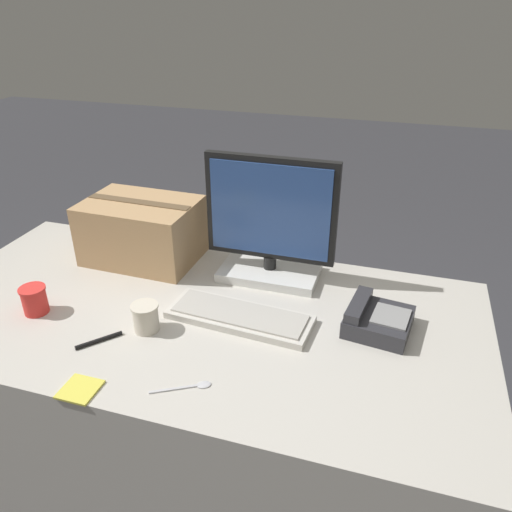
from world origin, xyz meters
TOP-DOWN VIEW (x-y plane):
  - ground_plane at (0.00, 0.00)m, footprint 12.00×12.00m
  - office_desk at (0.00, 0.00)m, footprint 1.80×0.90m
  - monitor at (0.17, 0.29)m, footprint 0.45×0.21m
  - keyboard at (0.15, 0.00)m, footprint 0.46×0.19m
  - desk_phone at (0.56, 0.08)m, footprint 0.21×0.21m
  - paper_cup_left at (-0.48, -0.15)m, footprint 0.08×0.08m
  - paper_cup_right at (-0.10, -0.13)m, footprint 0.08×0.08m
  - spoon at (0.13, -0.32)m, footprint 0.15×0.09m
  - cardboard_box at (-0.32, 0.28)m, footprint 0.41×0.29m
  - pen_marker at (-0.20, -0.22)m, footprint 0.10×0.11m
  - sticky_note_pad at (-0.14, -0.41)m, footprint 0.09×0.09m

SIDE VIEW (x-z plane):
  - ground_plane at x=0.00m, z-range 0.00..0.00m
  - office_desk at x=0.00m, z-range 0.00..0.73m
  - spoon at x=0.13m, z-range 0.73..0.73m
  - sticky_note_pad at x=-0.14m, z-range 0.73..0.73m
  - pen_marker at x=-0.20m, z-range 0.73..0.74m
  - keyboard at x=0.15m, z-range 0.73..0.75m
  - desk_phone at x=0.56m, z-range 0.72..0.80m
  - paper_cup_right at x=-0.10m, z-range 0.73..0.81m
  - paper_cup_left at x=-0.48m, z-range 0.73..0.82m
  - cardboard_box at x=-0.32m, z-range 0.73..0.95m
  - monitor at x=0.17m, z-range 0.69..1.13m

